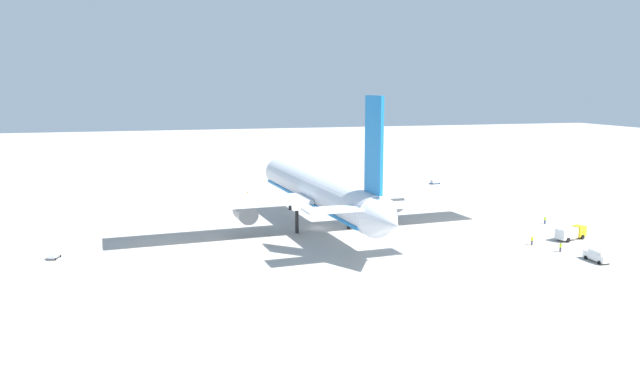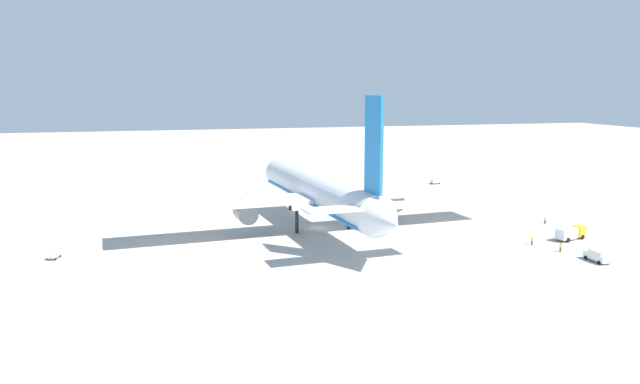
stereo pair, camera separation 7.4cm
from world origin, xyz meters
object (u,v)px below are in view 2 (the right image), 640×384
at_px(service_truck_1, 571,233).
at_px(baggage_cart_1, 435,182).
at_px(traffic_cone_0, 248,192).
at_px(traffic_cone_2, 352,190).
at_px(baggage_cart_0, 54,255).
at_px(ground_worker_4, 561,247).
at_px(service_truck_0, 324,184).
at_px(traffic_cone_1, 423,187).
at_px(ground_worker_3, 532,240).
at_px(service_van, 598,255).
at_px(airliner, 320,191).
at_px(ground_worker_0, 545,220).

relative_size(service_truck_1, baggage_cart_1, 2.03).
distance_m(traffic_cone_0, traffic_cone_2, 28.49).
relative_size(service_truck_1, baggage_cart_0, 2.22).
xyz_separation_m(service_truck_1, baggage_cart_1, (67.75, -5.52, -0.63)).
bearing_deg(traffic_cone_0, ground_worker_4, -149.89).
distance_m(service_truck_0, traffic_cone_1, 28.00).
distance_m(service_truck_1, ground_worker_3, 9.37).
distance_m(service_van, baggage_cart_0, 89.83).
bearing_deg(baggage_cart_1, ground_worker_4, 170.26).
relative_size(service_truck_1, traffic_cone_2, 12.79).
bearing_deg(traffic_cone_0, service_van, -150.88).
relative_size(airliner, ground_worker_3, 44.26).
bearing_deg(baggage_cart_0, ground_worker_4, -102.83).
bearing_deg(ground_worker_4, airliner, 51.88).
relative_size(airliner, service_truck_1, 10.80).
distance_m(ground_worker_4, traffic_cone_2, 70.60).
relative_size(baggage_cart_0, ground_worker_3, 1.85).
bearing_deg(service_van, ground_worker_4, 17.00).
bearing_deg(ground_worker_0, traffic_cone_0, 45.04).
bearing_deg(airliner, traffic_cone_1, -45.64).
bearing_deg(ground_worker_3, traffic_cone_1, -7.32).
relative_size(service_truck_1, ground_worker_3, 4.10).
bearing_deg(traffic_cone_1, traffic_cone_2, 88.33).
bearing_deg(service_van, baggage_cart_0, 73.28).
relative_size(ground_worker_3, traffic_cone_0, 3.12).
relative_size(service_truck_1, traffic_cone_1, 12.79).
height_order(airliner, service_truck_1, airliner).
bearing_deg(service_truck_1, baggage_cart_0, 82.33).
relative_size(airliner, ground_worker_0, 47.07).
distance_m(service_truck_1, ground_worker_0, 13.67).
xyz_separation_m(baggage_cart_0, traffic_cone_0, (54.71, -41.16, -0.39)).
bearing_deg(traffic_cone_1, airliner, 134.36).
height_order(service_truck_0, baggage_cart_1, service_truck_0).
distance_m(service_van, ground_worker_4, 7.02).
bearing_deg(ground_worker_4, ground_worker_3, 20.02).
relative_size(ground_worker_0, ground_worker_4, 0.95).
xyz_separation_m(service_truck_0, ground_worker_4, (-75.11, -21.03, -0.62)).
height_order(airliner, baggage_cart_0, airliner).
xyz_separation_m(ground_worker_0, traffic_cone_0, (53.90, 53.98, -0.54)).
relative_size(airliner, service_truck_0, 11.13).
bearing_deg(traffic_cone_0, traffic_cone_1, -96.30).
xyz_separation_m(service_truck_1, ground_worker_0, (13.09, -3.88, -0.57)).
xyz_separation_m(service_truck_1, service_van, (-13.55, 5.23, -0.35)).
relative_size(service_van, ground_worker_4, 2.84).
xyz_separation_m(service_truck_1, traffic_cone_2, (62.20, 22.02, -1.11)).
bearing_deg(baggage_cart_0, ground_worker_3, -99.51).
relative_size(baggage_cart_0, traffic_cone_1, 5.77).
relative_size(airliner, traffic_cone_1, 138.06).
bearing_deg(ground_worker_4, service_truck_1, -46.78).
xyz_separation_m(service_truck_1, traffic_cone_1, (61.59, 1.14, -1.11)).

